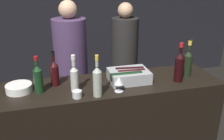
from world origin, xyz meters
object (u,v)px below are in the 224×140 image
(red_wine_bottle_burgundy, at_px, (38,78))
(red_wine_bottle_black_foil, at_px, (55,72))
(candle_votive, at_px, (77,94))
(rose_wine_bottle, at_px, (97,80))
(champagne_bottle, at_px, (188,62))
(person_blond_tee, at_px, (125,54))
(white_wine_bottle, at_px, (74,77))
(wine_glass, at_px, (119,81))
(red_wine_bottle_tall, at_px, (179,66))
(person_in_hoodie, at_px, (71,64))
(ice_bin_with_bottles, at_px, (129,75))
(bowl_white, at_px, (19,88))

(red_wine_bottle_burgundy, xyz_separation_m, red_wine_bottle_black_foil, (0.14, 0.11, -0.01))
(candle_votive, bearing_deg, rose_wine_bottle, -4.31)
(champagne_bottle, relative_size, rose_wine_bottle, 1.01)
(rose_wine_bottle, relative_size, person_blond_tee, 0.22)
(white_wine_bottle, bearing_deg, wine_glass, -15.77)
(wine_glass, relative_size, red_wine_bottle_burgundy, 0.42)
(wine_glass, height_order, red_wine_bottle_tall, red_wine_bottle_tall)
(red_wine_bottle_burgundy, height_order, red_wine_bottle_black_foil, red_wine_bottle_burgundy)
(champagne_bottle, bearing_deg, white_wine_bottle, -176.38)
(rose_wine_bottle, height_order, person_in_hoodie, person_in_hoodie)
(red_wine_bottle_burgundy, relative_size, champagne_bottle, 0.90)
(red_wine_bottle_burgundy, bearing_deg, person_blond_tee, 47.84)
(candle_votive, distance_m, red_wine_bottle_burgundy, 0.36)
(ice_bin_with_bottles, height_order, wine_glass, wine_glass)
(person_blond_tee, bearing_deg, red_wine_bottle_tall, -113.81)
(red_wine_bottle_tall, bearing_deg, wine_glass, -173.33)
(champagne_bottle, bearing_deg, bowl_white, 178.40)
(bowl_white, bearing_deg, red_wine_bottle_black_foil, 10.26)
(person_in_hoodie, bearing_deg, red_wine_bottle_tall, 149.55)
(candle_votive, xyz_separation_m, red_wine_bottle_burgundy, (-0.30, 0.18, 0.10))
(white_wine_bottle, bearing_deg, rose_wine_bottle, -38.04)
(wine_glass, relative_size, candle_votive, 1.71)
(white_wine_bottle, xyz_separation_m, red_wine_bottle_burgundy, (-0.29, 0.06, -0.00))
(ice_bin_with_bottles, relative_size, candle_votive, 4.66)
(wine_glass, relative_size, red_wine_bottle_tall, 0.37)
(champagne_bottle, bearing_deg, person_in_hoodie, 139.23)
(red_wine_bottle_tall, xyz_separation_m, red_wine_bottle_black_foil, (-1.11, 0.20, -0.03))
(bowl_white, xyz_separation_m, red_wine_bottle_black_foil, (0.30, 0.06, 0.09))
(ice_bin_with_bottles, relative_size, bowl_white, 1.68)
(champagne_bottle, bearing_deg, red_wine_bottle_black_foil, 175.51)
(bowl_white, height_order, white_wine_bottle, white_wine_bottle)
(wine_glass, height_order, person_in_hoodie, person_in_hoodie)
(red_wine_bottle_burgundy, bearing_deg, champagne_bottle, 0.48)
(ice_bin_with_bottles, relative_size, red_wine_bottle_tall, 1.00)
(red_wine_bottle_tall, relative_size, person_blond_tee, 0.23)
(ice_bin_with_bottles, xyz_separation_m, rose_wine_bottle, (-0.34, -0.22, 0.08))
(ice_bin_with_bottles, bearing_deg, bowl_white, 178.22)
(ice_bin_with_bottles, bearing_deg, champagne_bottle, -1.30)
(red_wine_bottle_tall, bearing_deg, champagne_bottle, 34.55)
(ice_bin_with_bottles, height_order, red_wine_bottle_burgundy, red_wine_bottle_burgundy)
(person_blond_tee, bearing_deg, red_wine_bottle_black_foil, -158.61)
(wine_glass, bearing_deg, bowl_white, 165.32)
(wine_glass, distance_m, white_wine_bottle, 0.38)
(red_wine_bottle_burgundy, bearing_deg, wine_glass, -13.72)
(red_wine_bottle_tall, distance_m, rose_wine_bottle, 0.79)
(wine_glass, relative_size, red_wine_bottle_black_foil, 0.43)
(bowl_white, bearing_deg, person_in_hoodie, 58.46)
(white_wine_bottle, bearing_deg, bowl_white, 166.18)
(white_wine_bottle, bearing_deg, red_wine_bottle_burgundy, 168.84)
(candle_votive, bearing_deg, red_wine_bottle_tall, 5.27)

